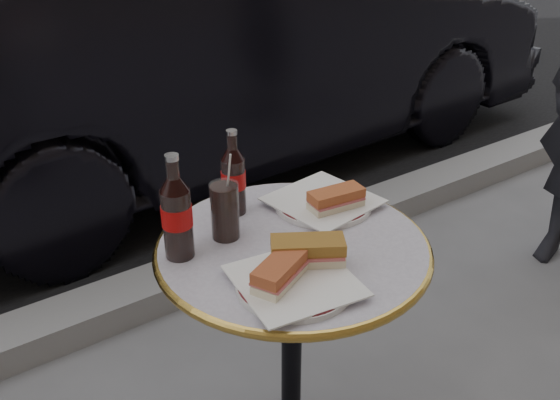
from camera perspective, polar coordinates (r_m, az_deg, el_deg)
curb at (r=2.44m, az=-11.61°, el=-8.20°), size 40.00×0.20×0.12m
bistro_table at (r=1.62m, az=1.05°, el=-14.97°), size 0.62×0.62×0.73m
plate_left at (r=1.26m, az=1.35°, el=-7.68°), size 0.30×0.30×0.01m
plate_right at (r=1.55m, az=3.94°, el=-0.28°), size 0.25×0.25×0.01m
sandwich_left_a at (r=1.24m, az=0.08°, el=-6.61°), size 0.15×0.12×0.05m
sandwich_left_b at (r=1.30m, az=2.55°, el=-4.78°), size 0.17×0.14×0.05m
sandwich_right at (r=1.50m, az=5.14°, el=-0.00°), size 0.14×0.08×0.05m
cola_bottle_left at (r=1.31m, az=-9.49°, el=-0.63°), size 0.08×0.08×0.24m
cola_bottle_right at (r=1.48m, az=-4.30°, el=2.55°), size 0.07×0.07×0.21m
cola_glass at (r=1.39m, az=-5.06°, el=-0.99°), size 0.07×0.07×0.13m
parked_car at (r=3.40m, az=-5.02°, el=13.86°), size 1.50×3.93×1.27m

